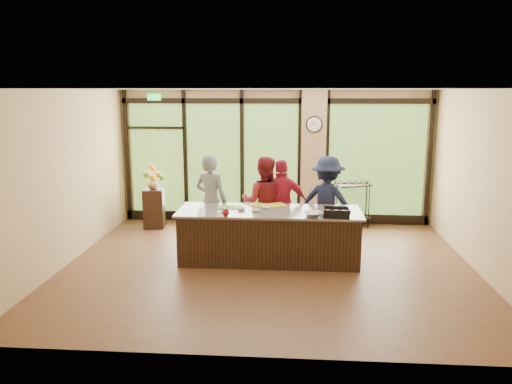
% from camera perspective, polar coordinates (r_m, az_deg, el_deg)
% --- Properties ---
extents(floor, '(7.00, 7.00, 0.00)m').
position_cam_1_polar(floor, '(8.71, 1.41, -8.47)').
color(floor, '#53321D').
rests_on(floor, ground).
extents(ceiling, '(7.00, 7.00, 0.00)m').
position_cam_1_polar(ceiling, '(8.18, 1.51, 11.68)').
color(ceiling, silver).
rests_on(ceiling, back_wall).
extents(back_wall, '(7.00, 0.00, 7.00)m').
position_cam_1_polar(back_wall, '(11.28, 2.21, 4.00)').
color(back_wall, tan).
rests_on(back_wall, floor).
extents(left_wall, '(0.00, 6.00, 6.00)m').
position_cam_1_polar(left_wall, '(9.18, -20.94, 1.50)').
color(left_wall, tan).
rests_on(left_wall, floor).
extents(right_wall, '(0.00, 6.00, 6.00)m').
position_cam_1_polar(right_wall, '(8.87, 24.68, 0.87)').
color(right_wall, tan).
rests_on(right_wall, floor).
extents(window_wall, '(6.90, 0.12, 3.00)m').
position_cam_1_polar(window_wall, '(11.24, 3.04, 3.43)').
color(window_wall, tan).
rests_on(window_wall, floor).
extents(island_base, '(3.10, 1.00, 0.88)m').
position_cam_1_polar(island_base, '(8.86, 1.52, -5.13)').
color(island_base, black).
rests_on(island_base, floor).
extents(countertop, '(3.20, 1.10, 0.04)m').
position_cam_1_polar(countertop, '(8.74, 1.54, -2.23)').
color(countertop, slate).
rests_on(countertop, island_base).
extents(wall_clock, '(0.36, 0.04, 0.36)m').
position_cam_1_polar(wall_clock, '(11.07, 6.66, 7.69)').
color(wall_clock, black).
rests_on(wall_clock, window_wall).
extents(cook_left, '(0.78, 0.66, 1.82)m').
position_cam_1_polar(cook_left, '(9.50, -5.14, -1.09)').
color(cook_left, slate).
rests_on(cook_left, floor).
extents(cook_midleft, '(0.88, 0.70, 1.76)m').
position_cam_1_polar(cook_midleft, '(9.54, 0.90, -1.17)').
color(cook_midleft, maroon).
rests_on(cook_midleft, floor).
extents(cook_midright, '(1.06, 0.63, 1.70)m').
position_cam_1_polar(cook_midright, '(9.54, 3.00, -1.36)').
color(cook_midright, maroon).
rests_on(cook_midright, floor).
extents(cook_right, '(1.30, 1.01, 1.77)m').
position_cam_1_polar(cook_right, '(9.59, 8.14, -1.19)').
color(cook_right, '#161B32').
rests_on(cook_right, floor).
extents(roasting_pan, '(0.45, 0.36, 0.08)m').
position_cam_1_polar(roasting_pan, '(8.39, 9.17, -2.55)').
color(roasting_pan, black).
rests_on(roasting_pan, countertop).
extents(mixing_bowl, '(0.33, 0.33, 0.07)m').
position_cam_1_polar(mixing_bowl, '(8.35, 6.46, -2.56)').
color(mixing_bowl, silver).
rests_on(mixing_bowl, countertop).
extents(cutting_board_left, '(0.43, 0.33, 0.01)m').
position_cam_1_polar(cutting_board_left, '(8.95, -3.08, -1.73)').
color(cutting_board_left, '#499034').
rests_on(cutting_board_left, countertop).
extents(cutting_board_center, '(0.49, 0.43, 0.01)m').
position_cam_1_polar(cutting_board_center, '(9.11, 2.09, -1.49)').
color(cutting_board_center, gold).
rests_on(cutting_board_center, countertop).
extents(cutting_board_right, '(0.46, 0.40, 0.01)m').
position_cam_1_polar(cutting_board_right, '(9.11, 0.63, -1.48)').
color(cutting_board_right, gold).
rests_on(cutting_board_right, countertop).
extents(prep_bowl_near, '(0.17, 0.17, 0.04)m').
position_cam_1_polar(prep_bowl_near, '(8.74, -1.68, -1.95)').
color(prep_bowl_near, silver).
rests_on(prep_bowl_near, countertop).
extents(prep_bowl_mid, '(0.17, 0.17, 0.05)m').
position_cam_1_polar(prep_bowl_mid, '(8.61, -0.02, -2.13)').
color(prep_bowl_mid, silver).
rests_on(prep_bowl_mid, countertop).
extents(prep_bowl_far, '(0.14, 0.14, 0.03)m').
position_cam_1_polar(prep_bowl_far, '(8.84, 1.13, -1.82)').
color(prep_bowl_far, silver).
rests_on(prep_bowl_far, countertop).
extents(red_ramekin, '(0.15, 0.15, 0.09)m').
position_cam_1_polar(red_ramekin, '(8.34, -3.48, -2.45)').
color(red_ramekin, maroon).
rests_on(red_ramekin, countertop).
extents(flower_stand, '(0.48, 0.48, 0.86)m').
position_cam_1_polar(flower_stand, '(11.20, -11.57, -1.83)').
color(flower_stand, black).
rests_on(flower_stand, floor).
extents(flower_vase, '(0.23, 0.23, 0.24)m').
position_cam_1_polar(flower_vase, '(11.09, -11.68, 0.94)').
color(flower_vase, olive).
rests_on(flower_vase, flower_stand).
extents(bar_cart, '(0.88, 0.69, 1.06)m').
position_cam_1_polar(bar_cart, '(11.25, 10.89, -0.70)').
color(bar_cart, black).
rests_on(bar_cart, floor).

